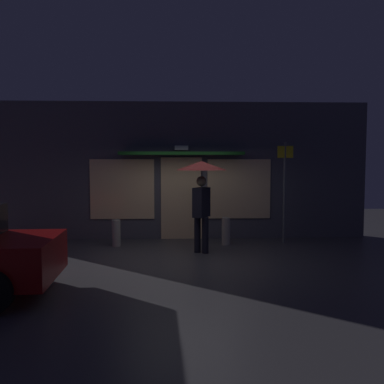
{
  "coord_description": "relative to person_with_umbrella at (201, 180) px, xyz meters",
  "views": [
    {
      "loc": [
        -0.16,
        -9.08,
        2.1
      ],
      "look_at": [
        0.21,
        0.4,
        1.4
      ],
      "focal_mm": 39.3,
      "sensor_mm": 36.0,
      "label": 1
    }
  ],
  "objects": [
    {
      "name": "building_facade",
      "position": [
        -0.43,
        1.93,
        0.16
      ],
      "size": [
        10.06,
        1.0,
        3.68
      ],
      "color": "#4C4C56",
      "rests_on": "ground"
    },
    {
      "name": "ground_plane",
      "position": [
        -0.43,
        -0.41,
        -1.67
      ],
      "size": [
        18.0,
        18.0,
        0.0
      ],
      "primitive_type": "plane",
      "color": "#423F44"
    },
    {
      "name": "sidewalk_bollard_2",
      "position": [
        0.68,
        0.91,
        -1.33
      ],
      "size": [
        0.21,
        0.21,
        0.68
      ],
      "primitive_type": "cylinder",
      "color": "#B2A899",
      "rests_on": "ground"
    },
    {
      "name": "street_sign_post",
      "position": [
        2.19,
        1.08,
        -0.22
      ],
      "size": [
        0.4,
        0.07,
        2.58
      ],
      "color": "#595B60",
      "rests_on": "ground"
    },
    {
      "name": "sidewalk_bollard",
      "position": [
        -2.05,
        0.84,
        -1.35
      ],
      "size": [
        0.21,
        0.21,
        0.65
      ],
      "primitive_type": "cylinder",
      "color": "#9E998E",
      "rests_on": "ground"
    },
    {
      "name": "person_with_umbrella",
      "position": [
        0.0,
        0.0,
        0.0
      ],
      "size": [
        1.15,
        1.15,
        2.1
      ],
      "rotation": [
        0.0,
        0.0,
        -2.09
      ],
      "color": "black",
      "rests_on": "ground"
    }
  ]
}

